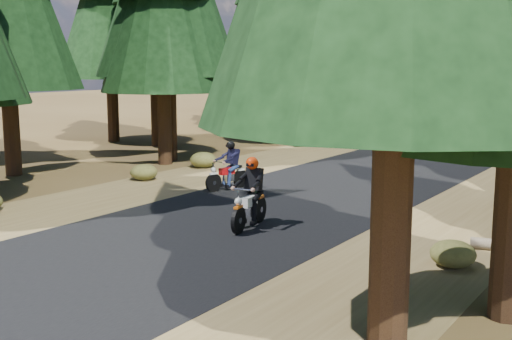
% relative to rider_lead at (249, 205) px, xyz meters
% --- Properties ---
extents(ground, '(120.00, 120.00, 0.00)m').
position_rel_rider_lead_xyz_m(ground, '(-0.68, -0.23, -0.54)').
color(ground, '#473519').
rests_on(ground, ground).
extents(road, '(6.00, 100.00, 0.01)m').
position_rel_rider_lead_xyz_m(road, '(-0.68, 4.77, -0.53)').
color(road, black).
rests_on(road, ground).
extents(shoulder_l, '(3.20, 100.00, 0.01)m').
position_rel_rider_lead_xyz_m(shoulder_l, '(-5.28, 4.77, -0.54)').
color(shoulder_l, brown).
rests_on(shoulder_l, ground).
extents(shoulder_r, '(3.20, 100.00, 0.01)m').
position_rel_rider_lead_xyz_m(shoulder_r, '(3.92, 4.77, -0.54)').
color(shoulder_r, brown).
rests_on(shoulder_r, ground).
extents(understory_shrubs, '(16.24, 30.72, 0.69)m').
position_rel_rider_lead_xyz_m(understory_shrubs, '(-0.81, 8.41, -0.26)').
color(understory_shrubs, '#474C1E').
rests_on(understory_shrubs, ground).
extents(rider_lead, '(0.86, 1.87, 1.60)m').
position_rel_rider_lead_xyz_m(rider_lead, '(0.00, 0.00, 0.00)').
color(rider_lead, white).
rests_on(rider_lead, road).
extents(rider_follow, '(0.84, 1.68, 1.44)m').
position_rel_rider_lead_xyz_m(rider_follow, '(-3.08, 3.29, -0.05)').
color(rider_follow, '#A50B0D').
rests_on(rider_follow, road).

